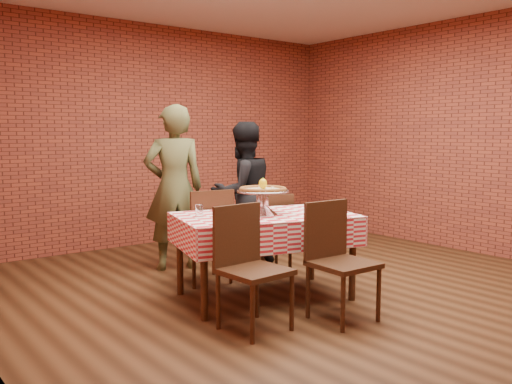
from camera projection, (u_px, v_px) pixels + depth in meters
ground at (314, 292)px, 5.06m from camera, size 6.00×6.00×0.00m
back_wall at (159, 135)px, 7.26m from camera, size 5.50×0.00×5.50m
table at (265, 256)px, 4.86m from camera, size 1.71×1.29×0.75m
tablecloth at (265, 229)px, 4.83m from camera, size 1.76×1.33×0.26m
pizza_stand at (263, 202)px, 4.81m from camera, size 0.59×0.59×0.21m
pizza at (263, 190)px, 4.80m from camera, size 0.53×0.53×0.03m
lemon at (263, 184)px, 4.79m from camera, size 0.09×0.09×0.10m
water_glass_left at (226, 213)px, 4.53m from camera, size 0.08×0.08×0.11m
water_glass_right at (199, 211)px, 4.67m from camera, size 0.08×0.08×0.11m
side_plate at (312, 212)px, 4.91m from camera, size 0.19×0.19×0.01m
sweetener_packet_a at (335, 213)px, 4.87m from camera, size 0.06×0.05×0.00m
sweetener_packet_b at (337, 212)px, 4.92m from camera, size 0.06×0.05×0.00m
condiment_caddy at (262, 202)px, 5.09m from camera, size 0.13×0.12×0.14m
chair_near_left at (255, 269)px, 4.04m from camera, size 0.48×0.48×0.93m
chair_near_right at (343, 262)px, 4.25m from camera, size 0.47×0.47×0.93m
chair_far_left at (204, 235)px, 5.37m from camera, size 0.51×0.51×0.93m
chair_far_right at (270, 233)px, 5.68m from camera, size 0.46×0.46×0.86m
diner_olive at (174, 188)px, 5.83m from camera, size 0.75×0.61×1.78m
diner_black at (243, 193)px, 6.09m from camera, size 0.81×0.65×1.60m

